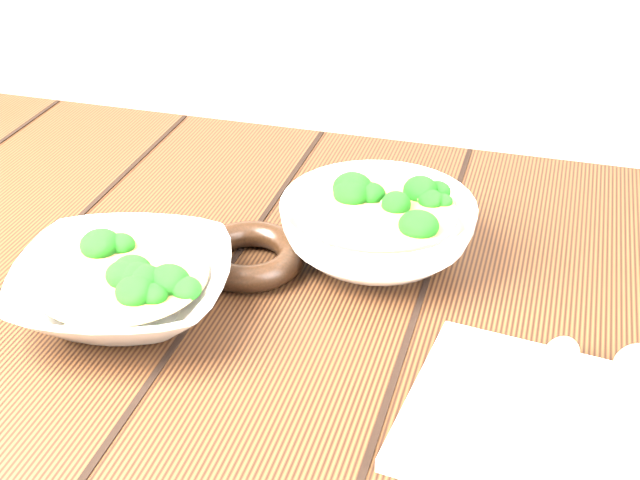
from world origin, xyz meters
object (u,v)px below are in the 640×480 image
Objects in this scene: soup_bowl_back at (377,228)px; trivet at (249,256)px; soup_bowl_front at (123,286)px; napkin at (554,427)px; table at (237,389)px.

soup_bowl_back reaches higher than trivet.
trivet is at bearing 49.00° from soup_bowl_front.
napkin is (0.19, -0.22, -0.03)m from soup_bowl_back.
soup_bowl_back reaches higher than napkin.
table is 4.92× the size of soup_bowl_front.
soup_bowl_back reaches higher than table.
soup_bowl_front is at bearing -142.64° from soup_bowl_back.
soup_bowl_back is 2.12× the size of trivet.
soup_bowl_front is 0.26m from soup_bowl_back.
soup_bowl_back is 1.05× the size of napkin.
table is at bearing 167.77° from napkin.
napkin is (0.31, -0.16, -0.01)m from trivet.
trivet is (0.00, 0.05, 0.13)m from table.
soup_bowl_front is 1.00× the size of soup_bowl_back.
soup_bowl_back is 0.29m from napkin.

